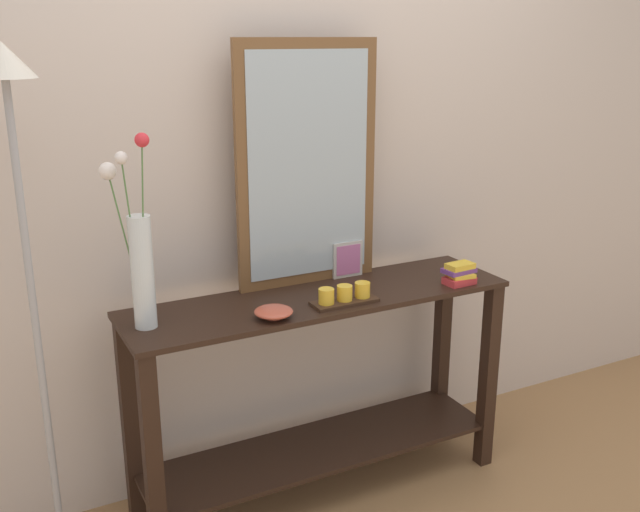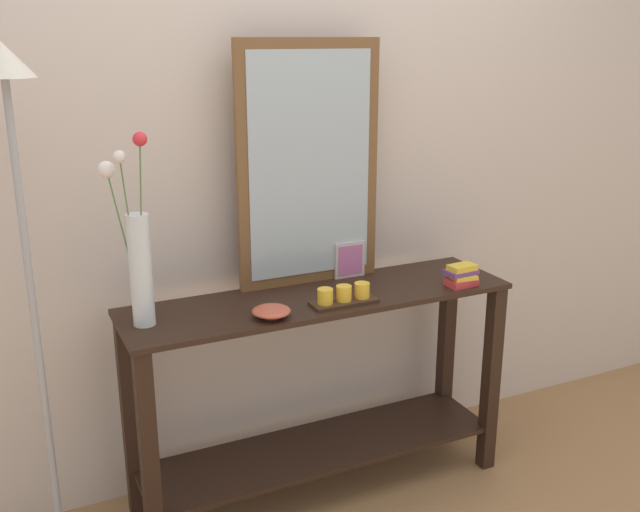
# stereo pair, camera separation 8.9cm
# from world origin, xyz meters

# --- Properties ---
(ground_plane) EXTENTS (7.00, 6.00, 0.02)m
(ground_plane) POSITION_xyz_m (0.00, 0.00, -0.01)
(ground_plane) COLOR #997047
(wall_back) EXTENTS (6.40, 0.08, 2.70)m
(wall_back) POSITION_xyz_m (0.00, 0.32, 1.35)
(wall_back) COLOR beige
(wall_back) RESTS_ON ground
(console_table) EXTENTS (1.47, 0.39, 0.82)m
(console_table) POSITION_xyz_m (0.00, 0.00, 0.49)
(console_table) COLOR black
(console_table) RESTS_ON ground
(mirror_leaning) EXTENTS (0.57, 0.03, 0.92)m
(mirror_leaning) POSITION_xyz_m (0.03, 0.17, 1.28)
(mirror_leaning) COLOR brown
(mirror_leaning) RESTS_ON console_table
(tall_vase_left) EXTENTS (0.15, 0.12, 0.64)m
(tall_vase_left) POSITION_xyz_m (-0.65, -0.00, 1.06)
(tall_vase_left) COLOR silver
(tall_vase_left) RESTS_ON console_table
(candle_tray) EXTENTS (0.24, 0.09, 0.07)m
(candle_tray) POSITION_xyz_m (0.04, -0.11, 0.85)
(candle_tray) COLOR #382316
(candle_tray) RESTS_ON console_table
(picture_frame_small) EXTENTS (0.13, 0.01, 0.14)m
(picture_frame_small) POSITION_xyz_m (0.20, 0.15, 0.89)
(picture_frame_small) COLOR #B7B2AD
(picture_frame_small) RESTS_ON console_table
(decorative_bowl) EXTENTS (0.13, 0.13, 0.04)m
(decorative_bowl) POSITION_xyz_m (-0.24, -0.12, 0.84)
(decorative_bowl) COLOR #B24C38
(decorative_bowl) RESTS_ON console_table
(book_stack) EXTENTS (0.13, 0.10, 0.08)m
(book_stack) POSITION_xyz_m (0.54, -0.13, 0.86)
(book_stack) COLOR #C63338
(book_stack) RESTS_ON console_table
(floor_lamp) EXTENTS (0.24, 0.24, 1.72)m
(floor_lamp) POSITION_xyz_m (-0.98, 0.02, 1.17)
(floor_lamp) COLOR #9E9EA3
(floor_lamp) RESTS_ON ground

